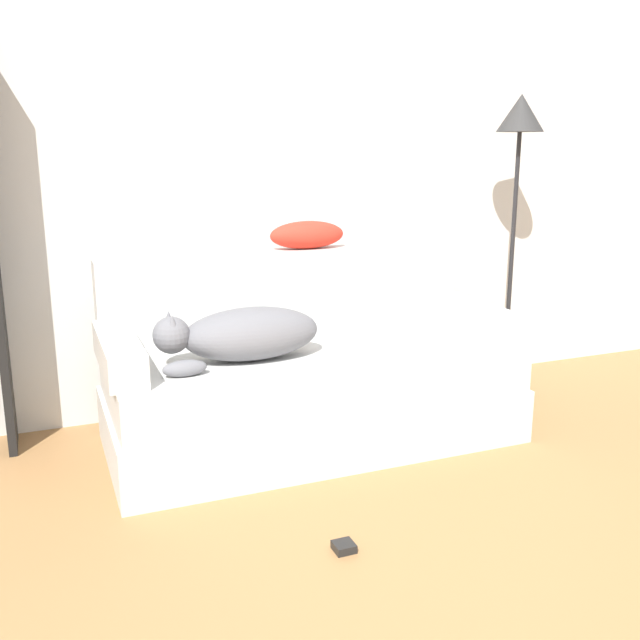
% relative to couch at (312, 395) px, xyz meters
% --- Properties ---
extents(wall_back, '(7.40, 0.06, 2.70)m').
position_rel_couch_xyz_m(wall_back, '(0.00, 0.62, 1.13)').
color(wall_back, silver).
rests_on(wall_back, ground_plane).
extents(couch, '(1.87, 0.85, 0.45)m').
position_rel_couch_xyz_m(couch, '(0.00, 0.00, 0.00)').
color(couch, silver).
rests_on(couch, ground_plane).
extents(couch_backrest, '(1.83, 0.15, 0.40)m').
position_rel_couch_xyz_m(couch_backrest, '(0.00, 0.35, 0.43)').
color(couch_backrest, silver).
rests_on(couch_backrest, couch).
extents(couch_arm_left, '(0.15, 0.66, 0.14)m').
position_rel_couch_xyz_m(couch_arm_left, '(-0.86, -0.01, 0.30)').
color(couch_arm_left, silver).
rests_on(couch_arm_left, couch).
extents(couch_arm_right, '(0.15, 0.66, 0.14)m').
position_rel_couch_xyz_m(couch_arm_right, '(0.86, -0.01, 0.30)').
color(couch_arm_right, silver).
rests_on(couch_arm_right, couch).
extents(dog, '(0.72, 0.31, 0.23)m').
position_rel_couch_xyz_m(dog, '(-0.35, -0.08, 0.35)').
color(dog, slate).
rests_on(dog, couch).
extents(laptop, '(0.34, 0.25, 0.02)m').
position_rel_couch_xyz_m(laptop, '(0.26, -0.10, 0.24)').
color(laptop, silver).
rests_on(laptop, couch).
extents(throw_pillow, '(0.38, 0.16, 0.14)m').
position_rel_couch_xyz_m(throw_pillow, '(0.11, 0.36, 0.70)').
color(throw_pillow, red).
rests_on(throw_pillow, couch_backrest).
extents(floor_lamp, '(0.26, 0.26, 1.62)m').
position_rel_couch_xyz_m(floor_lamp, '(1.29, 0.28, 1.08)').
color(floor_lamp, '#232326').
rests_on(floor_lamp, ground_plane).
extents(power_adapter, '(0.07, 0.07, 0.03)m').
position_rel_couch_xyz_m(power_adapter, '(-0.25, -0.93, -0.21)').
color(power_adapter, black).
rests_on(power_adapter, ground_plane).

